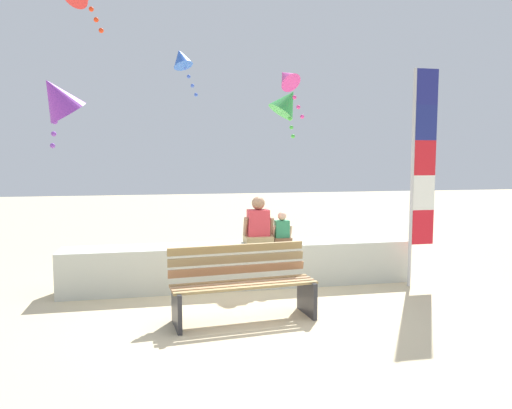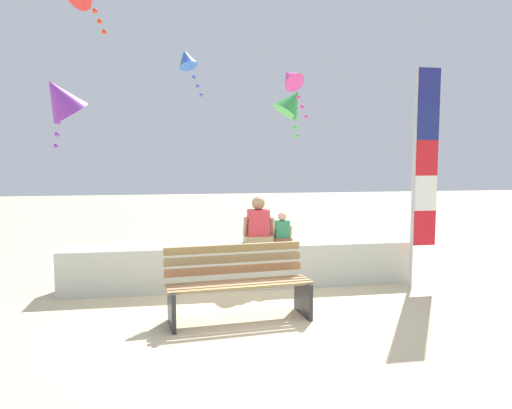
{
  "view_description": "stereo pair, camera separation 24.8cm",
  "coord_description": "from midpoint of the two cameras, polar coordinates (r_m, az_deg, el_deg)",
  "views": [
    {
      "loc": [
        -1.25,
        -5.88,
        1.97
      ],
      "look_at": [
        0.23,
        1.31,
        1.25
      ],
      "focal_mm": 33.99,
      "sensor_mm": 36.0,
      "label": 1
    },
    {
      "loc": [
        -1.0,
        -5.92,
        1.97
      ],
      "look_at": [
        0.23,
        1.31,
        1.25
      ],
      "focal_mm": 33.99,
      "sensor_mm": 36.0,
      "label": 2
    }
  ],
  "objects": [
    {
      "name": "seawall_ledge",
      "position": [
        7.48,
        -2.67,
        -7.12
      ],
      "size": [
        5.3,
        0.63,
        0.65
      ],
      "primitive_type": "cube",
      "color": "beige",
      "rests_on": "ground"
    },
    {
      "name": "ground_plane",
      "position": [
        6.32,
        -0.77,
        -12.58
      ],
      "size": [
        40.0,
        40.0,
        0.0
      ],
      "primitive_type": "plane",
      "color": "beige"
    },
    {
      "name": "kite_magenta",
      "position": [
        9.56,
        2.88,
        14.62
      ],
      "size": [
        0.7,
        0.66,
        1.03
      ],
      "color": "#DB3D9E"
    },
    {
      "name": "park_bench",
      "position": [
        5.98,
        -2.81,
        -9.4
      ],
      "size": [
        1.8,
        0.78,
        0.88
      ],
      "color": "#9F8251",
      "rests_on": "ground"
    },
    {
      "name": "flag_banner",
      "position": [
        7.67,
        17.91,
        4.39
      ],
      "size": [
        0.4,
        0.05,
        3.28
      ],
      "color": "#B7B7BC",
      "rests_on": "ground"
    },
    {
      "name": "person_adult",
      "position": [
        7.43,
        -0.69,
        -2.44
      ],
      "size": [
        0.47,
        0.35,
        0.72
      ],
      "color": "tan",
      "rests_on": "seawall_ledge"
    },
    {
      "name": "kite_blue",
      "position": [
        10.65,
        -9.46,
        16.59
      ],
      "size": [
        0.68,
        0.66,
        1.01
      ],
      "color": "blue"
    },
    {
      "name": "kite_purple",
      "position": [
        8.02,
        -23.19,
        11.56
      ],
      "size": [
        0.99,
        0.89,
        1.16
      ],
      "color": "purple"
    },
    {
      "name": "kite_green",
      "position": [
        10.2,
        2.97,
        11.95
      ],
      "size": [
        0.79,
        0.75,
        1.13
      ],
      "color": "green"
    },
    {
      "name": "person_child",
      "position": [
        7.52,
        2.13,
        -3.07
      ],
      "size": [
        0.31,
        0.23,
        0.48
      ],
      "color": "brown",
      "rests_on": "seawall_ledge"
    }
  ]
}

